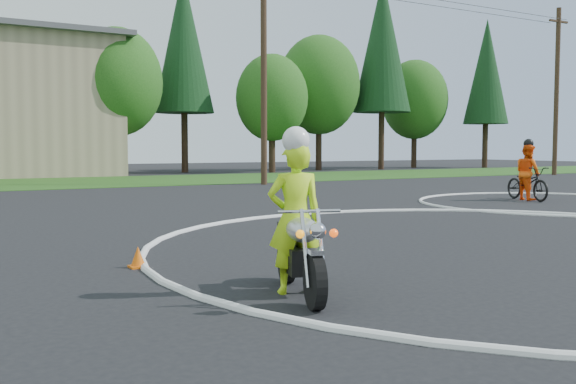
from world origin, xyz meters
TOP-DOWN VIEW (x-y plane):
  - grass_strip at (0.00, 27.00)m, footprint 120.00×10.00m
  - course_markings at (2.17, 4.35)m, footprint 19.05×19.05m
  - primary_motorcycle at (-4.86, 1.62)m, footprint 0.91×1.90m
  - rider_primary_grp at (-4.86, 1.75)m, footprint 0.73×0.59m
  - rider_second_grp at (8.19, 9.21)m, footprint 1.19×2.14m
  - treeline at (14.78, 34.61)m, footprint 38.20×8.10m
  - utility_poles at (5.00, 21.00)m, footprint 41.60×1.12m

SIDE VIEW (x-z plane):
  - course_markings at x=2.17m, z-range -0.05..0.07m
  - grass_strip at x=0.00m, z-range 0.00..0.02m
  - primary_motorcycle at x=-4.86m, z-range -0.01..1.02m
  - rider_second_grp at x=8.19m, z-range -0.29..1.66m
  - rider_primary_grp at x=-4.86m, z-range -0.03..1.88m
  - utility_poles at x=5.00m, z-range 0.20..10.20m
  - treeline at x=14.78m, z-range -0.64..13.88m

